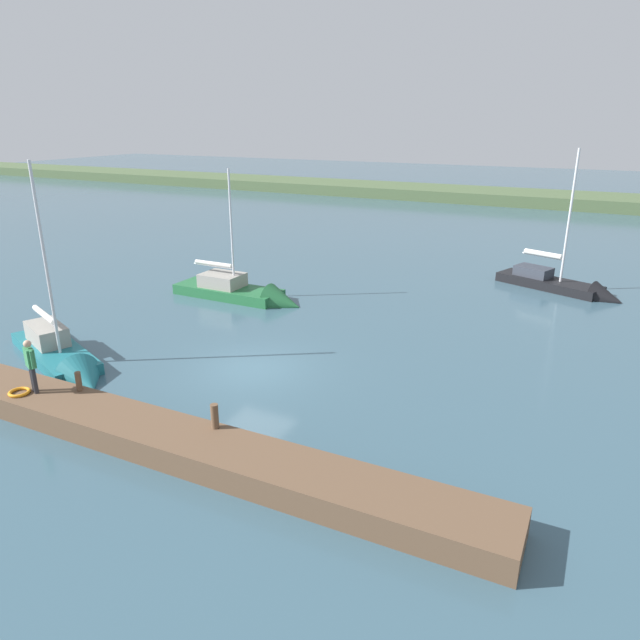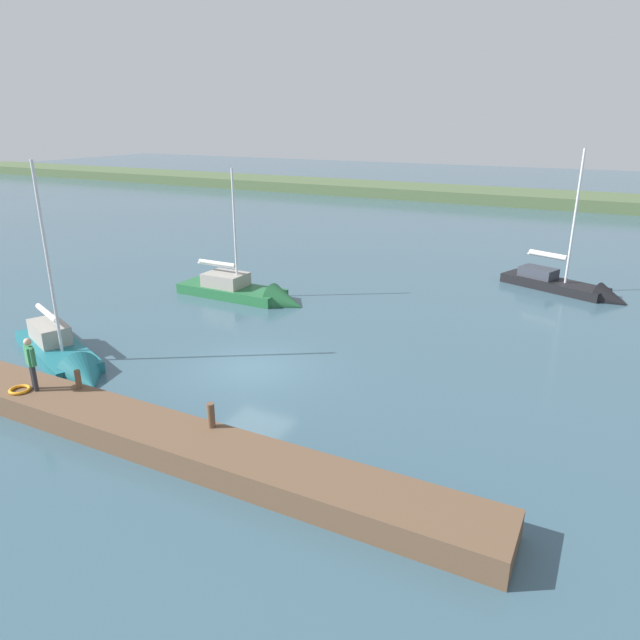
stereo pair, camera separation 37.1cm
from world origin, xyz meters
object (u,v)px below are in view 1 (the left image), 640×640
Objects in this scene: mooring_post_near at (79,381)px; sailboat_far_right at (64,360)px; mooring_post_far at (215,416)px; sailboat_near_dock at (564,288)px; sailboat_outer_mooring at (246,296)px; person_on_dock at (31,362)px; life_ring_buoy at (19,392)px.

sailboat_far_right is (3.44, -2.25, -0.82)m from mooring_post_near.
mooring_post_far is 0.09× the size of sailboat_far_right.
sailboat_near_dock is at bearing -120.85° from mooring_post_near.
sailboat_far_right is (16.09, 18.92, 0.04)m from sailboat_near_dock.
sailboat_outer_mooring is 17.02m from sailboat_near_dock.
mooring_post_near is 1.52m from person_on_dock.
sailboat_far_right is at bearing -14.54° from mooring_post_far.
life_ring_buoy is 0.09× the size of sailboat_outer_mooring.
sailboat_outer_mooring is 4.28× the size of person_on_dock.
person_on_dock is (1.15, 0.70, 0.70)m from mooring_post_near.
sailboat_outer_mooring reaches higher than mooring_post_far.
mooring_post_near is 0.36× the size of person_on_dock.
sailboat_far_right is (1.94, -3.25, -0.56)m from life_ring_buoy.
sailboat_near_dock is (-14.56, -8.82, 0.02)m from sailboat_outer_mooring.
sailboat_far_right is at bearing -33.16° from mooring_post_near.
sailboat_near_dock is at bearing -122.54° from life_ring_buoy.
sailboat_near_dock reaches higher than life_ring_buoy.
mooring_post_near is 0.08× the size of sailboat_far_right.
sailboat_outer_mooring reaches higher than life_ring_buoy.
sailboat_near_dock reaches higher than mooring_post_near.
mooring_post_near is at bearing 145.49° from person_on_dock.
sailboat_outer_mooring reaches higher than person_on_dock.
mooring_post_far is 6.45m from person_on_dock.
mooring_post_near is at bearing -146.24° from life_ring_buoy.
sailboat_near_dock is (-14.15, -22.17, -0.60)m from life_ring_buoy.
sailboat_near_dock is at bearing 72.31° from sailboat_far_right.
sailboat_outer_mooring is 10.21m from sailboat_far_right.
sailboat_near_dock is at bearing 32.07° from sailboat_outer_mooring.
sailboat_outer_mooring is (7.14, -12.34, -0.92)m from mooring_post_far.
mooring_post_far is 1.09× the size of life_ring_buoy.
sailboat_outer_mooring is (1.91, -12.34, -0.88)m from mooring_post_near.
life_ring_buoy is 13.37m from sailboat_outer_mooring.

